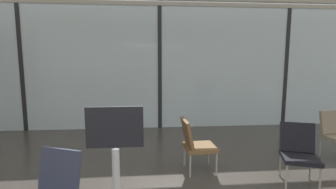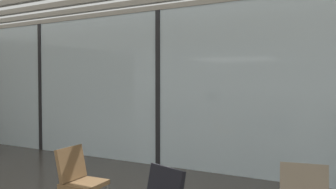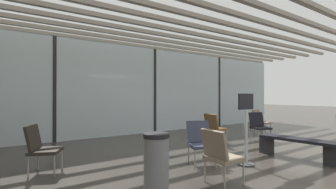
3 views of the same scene
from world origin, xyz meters
name	(u,v)px [view 3 (image 3 of 3)]	position (x,y,z in m)	size (l,w,h in m)	color
ground_plane	(286,166)	(0.00, 0.00, 0.00)	(60.00, 60.00, 0.00)	#38332D
glass_curtain_wall	(154,90)	(0.00, 5.20, 1.61)	(14.00, 0.08, 3.21)	silver
window_mullion_0	(54,89)	(-3.50, 5.20, 1.61)	(0.10, 0.12, 3.21)	black
window_mullion_1	(154,90)	(0.00, 5.20, 1.61)	(0.10, 0.12, 3.21)	black
window_mullion_2	(219,91)	(3.50, 5.20, 1.61)	(0.10, 0.12, 3.21)	black
ceiling_slats	(216,26)	(0.00, 1.90, 3.26)	(13.72, 6.72, 0.10)	gray
parked_airplane	(92,87)	(-0.68, 11.56, 1.91)	(11.32, 3.83, 3.83)	#B2BCD6
lounge_chair_0	(41,146)	(-4.09, 2.22, 0.49)	(0.68, 0.65, 0.87)	#28231E
lounge_chair_2	(220,153)	(-1.79, 0.06, 0.49)	(0.53, 0.48, 0.87)	#7F705B
lounge_chair_3	(200,140)	(-1.32, 1.06, 0.49)	(0.64, 0.67, 0.87)	#33384C
lounge_chair_4	(259,125)	(1.87, 1.92, 0.49)	(0.62, 0.65, 0.87)	black
lounge_chair_5	(214,126)	(0.42, 2.40, 0.49)	(0.55, 0.51, 0.87)	brown
lounge_chair_6	(260,120)	(3.15, 2.76, 0.49)	(0.56, 0.60, 0.87)	#7F705B
waiting_bench	(297,143)	(0.66, 0.13, 0.36)	(0.61, 1.69, 0.47)	black
trash_bin	(156,163)	(-2.79, 0.33, 0.43)	(0.38, 0.38, 0.86)	slate
info_sign	(246,131)	(-0.60, 0.49, 0.68)	(0.44, 0.32, 1.44)	#333333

